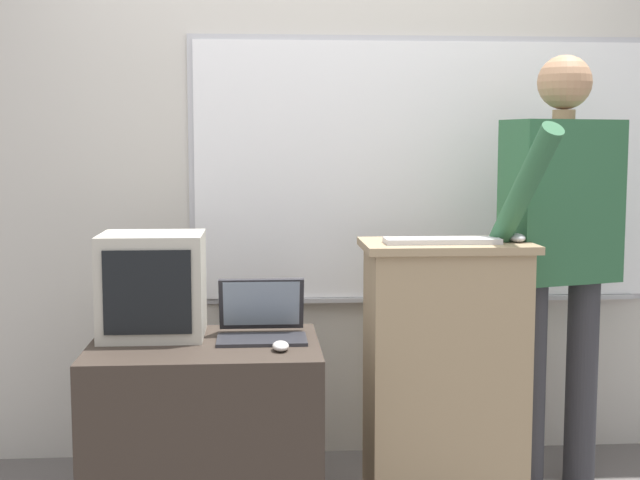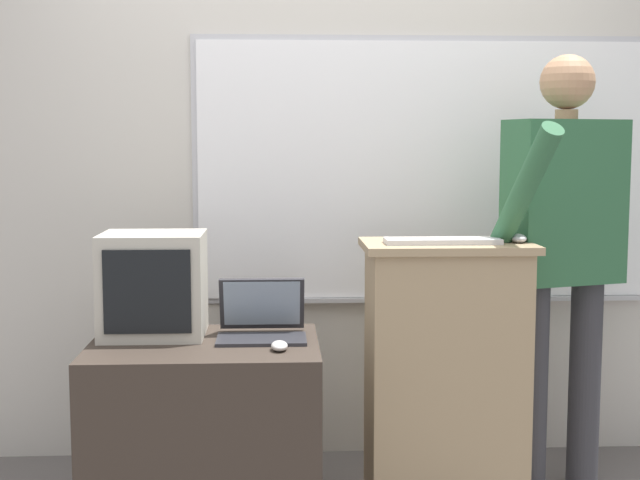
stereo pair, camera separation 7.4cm
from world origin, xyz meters
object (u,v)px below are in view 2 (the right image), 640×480
object	(u,v)px
laptop	(262,320)
wireless_keyboard	(442,241)
person_presenter	(563,239)
crt_monitor	(154,284)
lectern_podium	(445,374)
side_desk	(206,431)
computer_mouse_by_laptop	(279,346)
computer_mouse_by_keyboard	(518,238)

from	to	relation	value
laptop	wireless_keyboard	size ratio (longest dim) A/B	0.77
person_presenter	crt_monitor	world-z (taller)	person_presenter
person_presenter	lectern_podium	bearing A→B (deg)	177.20
side_desk	wireless_keyboard	distance (m)	1.15
wireless_keyboard	side_desk	bearing A→B (deg)	-177.48
laptop	crt_monitor	world-z (taller)	crt_monitor
person_presenter	laptop	xyz separation A→B (m)	(-1.21, -0.13, -0.29)
wireless_keyboard	lectern_podium	bearing A→B (deg)	62.35
computer_mouse_by_laptop	computer_mouse_by_keyboard	distance (m)	1.01
computer_mouse_by_laptop	computer_mouse_by_keyboard	size ratio (longest dim) A/B	1.00
lectern_podium	person_presenter	world-z (taller)	person_presenter
side_desk	laptop	size ratio (longest dim) A/B	2.54
computer_mouse_by_keyboard	crt_monitor	distance (m)	1.42
lectern_podium	computer_mouse_by_laptop	size ratio (longest dim) A/B	10.52
crt_monitor	person_presenter	bearing A→B (deg)	2.88
side_desk	laptop	xyz separation A→B (m)	(0.21, 0.09, 0.41)
person_presenter	crt_monitor	bearing A→B (deg)	166.31
crt_monitor	laptop	bearing A→B (deg)	-5.97
lectern_podium	wireless_keyboard	bearing A→B (deg)	-117.65
lectern_podium	computer_mouse_by_keyboard	xyz separation A→B (m)	(0.27, -0.04, 0.54)
laptop	computer_mouse_by_keyboard	distance (m)	1.03
lectern_podium	computer_mouse_by_keyboard	size ratio (longest dim) A/B	10.52
laptop	lectern_podium	bearing A→B (deg)	0.31
person_presenter	computer_mouse_by_keyboard	bearing A→B (deg)	-161.90
lectern_podium	computer_mouse_by_keyboard	bearing A→B (deg)	-7.51
side_desk	person_presenter	distance (m)	1.60
lectern_podium	laptop	world-z (taller)	lectern_podium
person_presenter	computer_mouse_by_laptop	xyz separation A→B (m)	(-1.15, -0.36, -0.34)
lectern_podium	crt_monitor	bearing A→B (deg)	177.99
crt_monitor	computer_mouse_by_keyboard	bearing A→B (deg)	-3.07
side_desk	computer_mouse_by_laptop	bearing A→B (deg)	-27.30
side_desk	computer_mouse_by_laptop	world-z (taller)	computer_mouse_by_laptop
side_desk	person_presenter	bearing A→B (deg)	8.50
wireless_keyboard	person_presenter	bearing A→B (deg)	18.34
lectern_podium	computer_mouse_by_keyboard	distance (m)	0.60
person_presenter	computer_mouse_by_laptop	distance (m)	1.25
wireless_keyboard	crt_monitor	bearing A→B (deg)	175.26
person_presenter	laptop	world-z (taller)	person_presenter
lectern_podium	side_desk	world-z (taller)	lectern_podium
wireless_keyboard	computer_mouse_by_laptop	bearing A→B (deg)	-163.42
lectern_podium	crt_monitor	distance (m)	1.19
side_desk	crt_monitor	xyz separation A→B (m)	(-0.20, 0.13, 0.54)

